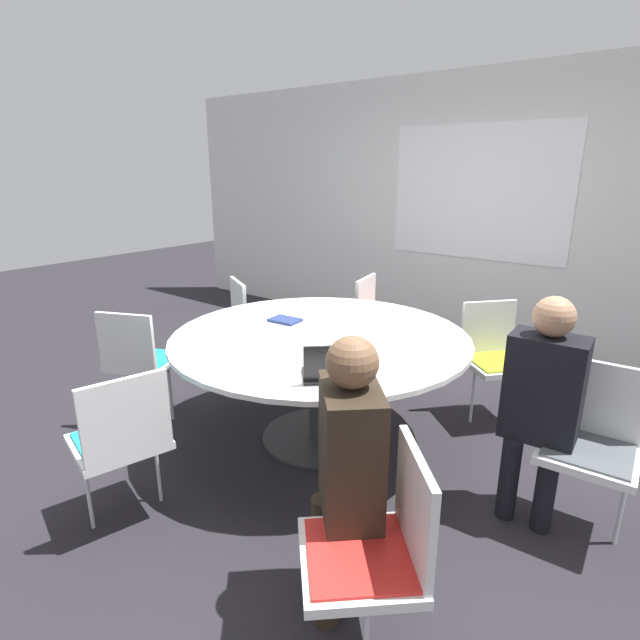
# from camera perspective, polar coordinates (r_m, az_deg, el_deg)

# --- Properties ---
(ground_plane) EXTENTS (16.00, 16.00, 0.00)m
(ground_plane) POSITION_cam_1_polar(r_m,az_deg,el_deg) (3.56, 0.00, -13.24)
(ground_plane) COLOR black
(wall_back) EXTENTS (8.00, 0.07, 2.70)m
(wall_back) POSITION_cam_1_polar(r_m,az_deg,el_deg) (5.36, 17.52, 11.60)
(wall_back) COLOR silver
(wall_back) RESTS_ON ground_plane
(conference_table) EXTENTS (1.93, 1.93, 0.75)m
(conference_table) POSITION_cam_1_polar(r_m,az_deg,el_deg) (3.28, 0.00, -3.74)
(conference_table) COLOR #333333
(conference_table) RESTS_ON ground_plane
(chair_0) EXTENTS (0.61, 0.61, 0.86)m
(chair_0) POSITION_cam_1_polar(r_m,az_deg,el_deg) (1.97, 6.61, -23.83)
(chair_0) COLOR silver
(chair_0) RESTS_ON ground_plane
(chair_1) EXTENTS (0.46, 0.44, 0.86)m
(chair_1) POSITION_cam_1_polar(r_m,az_deg,el_deg) (2.89, 28.65, -11.50)
(chair_1) COLOR silver
(chair_1) RESTS_ON ground_plane
(chair_2) EXTENTS (0.61, 0.61, 0.86)m
(chair_2) POSITION_cam_1_polar(r_m,az_deg,el_deg) (3.84, 19.37, -3.43)
(chair_2) COLOR silver
(chair_2) RESTS_ON ground_plane
(chair_3) EXTENTS (0.50, 0.51, 0.86)m
(chair_3) POSITION_cam_1_polar(r_m,az_deg,el_deg) (4.49, 6.68, 0.40)
(chair_3) COLOR silver
(chair_3) RESTS_ON ground_plane
(chair_4) EXTENTS (0.59, 0.58, 0.86)m
(chair_4) POSITION_cam_1_polar(r_m,az_deg,el_deg) (4.47, -7.64, 0.27)
(chair_4) COLOR silver
(chair_4) RESTS_ON ground_plane
(chair_5) EXTENTS (0.57, 0.56, 0.86)m
(chair_5) POSITION_cam_1_polar(r_m,az_deg,el_deg) (3.78, -19.98, -3.83)
(chair_5) COLOR silver
(chair_5) RESTS_ON ground_plane
(chair_6) EXTENTS (0.52, 0.53, 0.86)m
(chair_6) POSITION_cam_1_polar(r_m,az_deg,el_deg) (2.75, -21.74, -12.04)
(chair_6) COLOR silver
(chair_6) RESTS_ON ground_plane
(person_0) EXTENTS (0.41, 0.41, 1.21)m
(person_0) POSITION_cam_1_polar(r_m,az_deg,el_deg) (2.03, 3.04, -15.47)
(person_0) COLOR #2D2319
(person_0) RESTS_ON ground_plane
(person_1) EXTENTS (0.37, 0.27, 1.21)m
(person_1) POSITION_cam_1_polar(r_m,az_deg,el_deg) (2.76, 24.07, -7.74)
(person_1) COLOR black
(person_1) RESTS_ON ground_plane
(laptop) EXTENTS (0.38, 0.37, 0.21)m
(laptop) POSITION_cam_1_polar(r_m,az_deg,el_deg) (2.55, 1.40, -5.70)
(laptop) COLOR #232326
(laptop) RESTS_ON conference_table
(spiral_notebook) EXTENTS (0.22, 0.17, 0.02)m
(spiral_notebook) POSITION_cam_1_polar(r_m,az_deg,el_deg) (3.52, -4.01, -0.01)
(spiral_notebook) COLOR navy
(spiral_notebook) RESTS_ON conference_table
(cell_phone) EXTENTS (0.12, 0.16, 0.01)m
(cell_phone) POSITION_cam_1_polar(r_m,az_deg,el_deg) (2.96, 3.53, -3.51)
(cell_phone) COLOR black
(cell_phone) RESTS_ON conference_table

